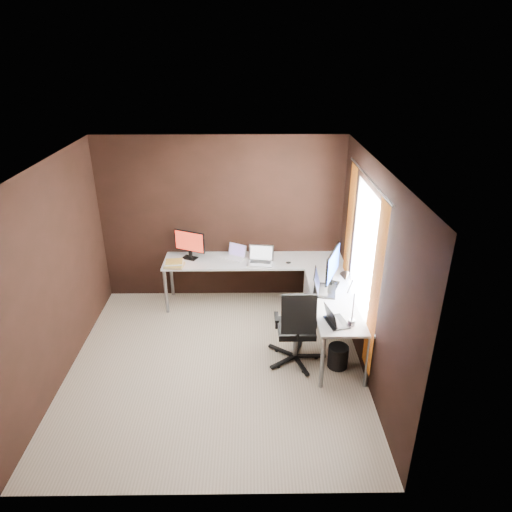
{
  "coord_description": "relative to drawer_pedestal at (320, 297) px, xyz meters",
  "views": [
    {
      "loc": [
        0.44,
        -4.57,
        3.65
      ],
      "look_at": [
        0.5,
        0.95,
        1.05
      ],
      "focal_mm": 32.0,
      "sensor_mm": 36.0,
      "label": 1
    }
  ],
  "objects": [
    {
      "name": "wastebasket",
      "position": [
        0.07,
        -1.19,
        -0.16
      ],
      "size": [
        0.26,
        0.26,
        0.29
      ],
      "primitive_type": "cylinder",
      "rotation": [
        0.0,
        0.0,
        0.06
      ],
      "color": "black",
      "rests_on": "ground"
    },
    {
      "name": "laptop_white",
      "position": [
        -1.22,
        0.43,
        0.47
      ],
      "size": [
        0.36,
        0.33,
        0.2
      ],
      "rotation": [
        0.0,
        0.0,
        -0.52
      ],
      "color": "white",
      "rests_on": "desk"
    },
    {
      "name": "book_stack",
      "position": [
        -2.1,
        0.15,
        0.47
      ],
      "size": [
        0.29,
        0.24,
        0.09
      ],
      "rotation": [
        0.0,
        0.0,
        0.0
      ],
      "color": "tan",
      "rests_on": "desk"
    },
    {
      "name": "drawer_pedestal",
      "position": [
        0.0,
        0.0,
        0.0
      ],
      "size": [
        0.42,
        0.5,
        0.6
      ],
      "primitive_type": "cube",
      "color": "white",
      "rests_on": "ground"
    },
    {
      "name": "desk",
      "position": [
        -0.59,
        -0.11,
        0.38
      ],
      "size": [
        2.65,
        2.25,
        0.73
      ],
      "color": "white",
      "rests_on": "ground"
    },
    {
      "name": "mouse_corner",
      "position": [
        -0.45,
        0.22,
        0.45
      ],
      "size": [
        0.09,
        0.07,
        0.03
      ],
      "primitive_type": "ellipsoid",
      "rotation": [
        0.0,
        0.0,
        0.37
      ],
      "color": "black",
      "rests_on": "desk"
    },
    {
      "name": "laptop_black_small",
      "position": [
        -0.04,
        -1.33,
        0.48
      ],
      "size": [
        0.29,
        0.35,
        0.21
      ],
      "rotation": [
        0.0,
        0.0,
        1.81
      ],
      "color": "black",
      "rests_on": "desk"
    },
    {
      "name": "laptop_silver",
      "position": [
        -0.85,
        0.27,
        0.48
      ],
      "size": [
        0.4,
        0.31,
        0.24
      ],
      "rotation": [
        0.0,
        0.0,
        -0.14
      ],
      "color": "silver",
      "rests_on": "desk"
    },
    {
      "name": "room",
      "position": [
        -1.09,
        -1.08,
        0.98
      ],
      "size": [
        3.6,
        3.6,
        2.5
      ],
      "color": "beige",
      "rests_on": "ground"
    },
    {
      "name": "monitor_left",
      "position": [
        -1.9,
        0.43,
        0.67
      ],
      "size": [
        0.46,
        0.24,
        0.43
      ],
      "rotation": [
        0.0,
        0.0,
        -0.43
      ],
      "color": "black",
      "rests_on": "desk"
    },
    {
      "name": "mouse_left",
      "position": [
        -2.04,
        0.16,
        0.45
      ],
      "size": [
        0.09,
        0.07,
        0.03
      ],
      "primitive_type": "ellipsoid",
      "rotation": [
        0.0,
        0.0,
        0.21
      ],
      "color": "black",
      "rests_on": "desk"
    },
    {
      "name": "monitor_right",
      "position": [
        0.07,
        -0.43,
        0.72
      ],
      "size": [
        0.27,
        0.58,
        0.51
      ],
      "rotation": [
        0.0,
        0.0,
        1.17
      ],
      "color": "black",
      "rests_on": "desk"
    },
    {
      "name": "laptop_black_big",
      "position": [
        -0.08,
        -0.59,
        0.49
      ],
      "size": [
        0.36,
        0.45,
        0.27
      ],
      "rotation": [
        0.0,
        0.0,
        1.38
      ],
      "color": "black",
      "rests_on": "desk"
    },
    {
      "name": "office_chair",
      "position": [
        -0.44,
        -1.08,
        0.01
      ],
      "size": [
        0.59,
        0.59,
        1.04
      ],
      "rotation": [
        0.0,
        0.0,
        0.01
      ],
      "color": "black",
      "rests_on": "ground"
    },
    {
      "name": "desk_lamp",
      "position": [
        0.08,
        -1.3,
        0.83
      ],
      "size": [
        0.2,
        0.23,
        0.63
      ],
      "rotation": [
        0.0,
        0.0,
        0.24
      ],
      "color": "slate",
      "rests_on": "desk"
    }
  ]
}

